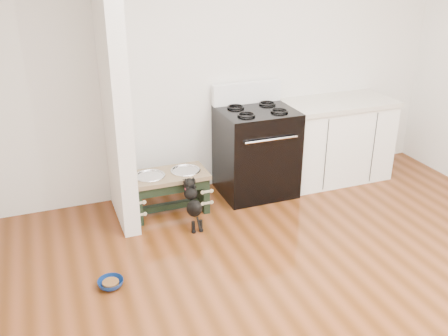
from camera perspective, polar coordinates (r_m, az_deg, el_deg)
ground at (r=3.78m, az=13.94°, el=-16.92°), size 5.00×5.00×0.00m
room_shell at (r=3.01m, az=16.96°, el=7.29°), size 5.00×5.00×5.00m
partition_wall at (r=4.55m, az=-12.54°, el=9.58°), size 0.15×0.80×2.70m
oven_range at (r=5.26m, az=3.67°, el=2.03°), size 0.76×0.69×1.14m
cabinet_run at (r=5.74m, az=12.56°, el=3.11°), size 1.24×0.64×0.91m
dog_feeder at (r=4.92m, az=-6.34°, el=-1.95°), size 0.76×0.41×0.43m
puppy at (r=4.67m, az=-3.58°, el=-3.92°), size 0.13×0.39×0.47m
floor_bowl at (r=4.08m, az=-12.82°, el=-12.74°), size 0.25×0.25×0.06m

